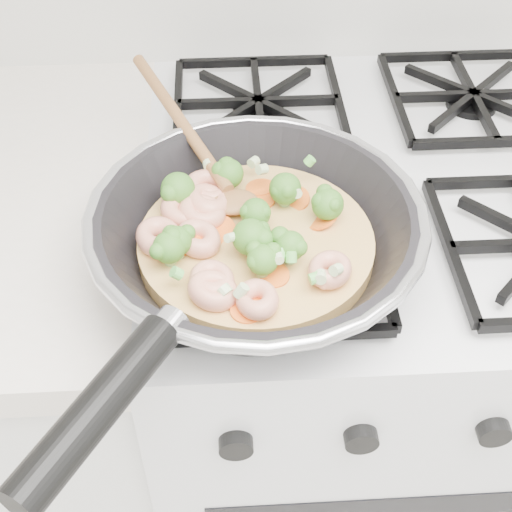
{
  "coord_description": "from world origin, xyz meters",
  "views": [
    {
      "loc": [
        -0.2,
        1.01,
        1.45
      ],
      "look_at": [
        -0.17,
        1.54,
        0.93
      ],
      "focal_mm": 49.76,
      "sensor_mm": 36.0,
      "label": 1
    }
  ],
  "objects": [
    {
      "name": "skillet",
      "position": [
        -0.18,
        1.53,
        0.96
      ],
      "size": [
        0.37,
        0.58,
        0.09
      ],
      "rotation": [
        0.0,
        0.0,
        -0.43
      ],
      "color": "black",
      "rests_on": "stove"
    },
    {
      "name": "stove",
      "position": [
        0.0,
        1.7,
        0.46
      ],
      "size": [
        0.6,
        0.6,
        0.92
      ],
      "color": "white",
      "rests_on": "ground"
    }
  ]
}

